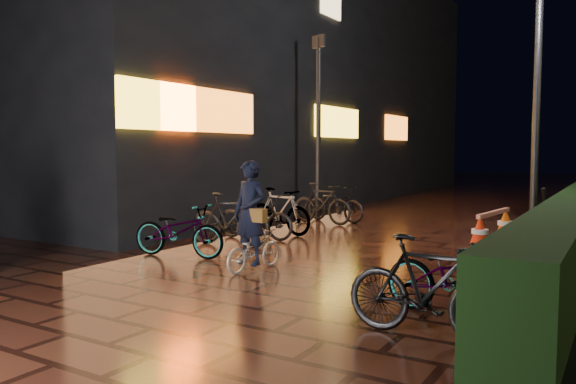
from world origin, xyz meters
The scene contains 9 objects.
ground centered at (0.00, 0.00, 0.00)m, with size 80.00×80.00×0.00m, color #381911.
storefront_block centered at (-9.50, 11.50, 4.50)m, with size 12.09×22.00×9.00m.
lamp_post_hedge centered at (2.28, 7.10, 3.23)m, with size 0.56×0.18×5.87m.
lamp_post_sf centered at (-2.76, 6.49, 2.57)m, with size 0.44×0.23×4.67m.
cyclist centered at (-0.67, 0.50, 0.61)m, with size 0.61×1.18×1.64m.
traffic_barrier centered at (2.05, 4.00, 0.36)m, with size 0.62×1.79×0.72m.
cart_assembly centered at (2.87, 5.46, 0.56)m, with size 0.68×0.72×1.09m.
parked_bikes_storefront centered at (-2.26, 3.58, 0.46)m, with size 1.93×6.37×0.98m.
parked_bikes_hedge centered at (2.51, -0.66, 0.46)m, with size 1.78×1.50×0.98m.
Camera 1 is at (4.02, -6.21, 1.79)m, focal length 35.00 mm.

